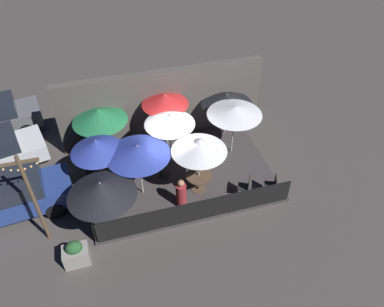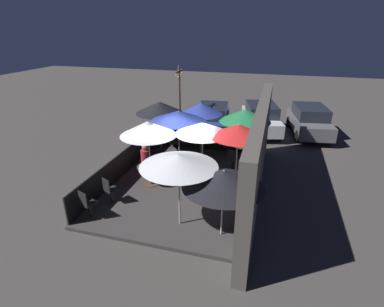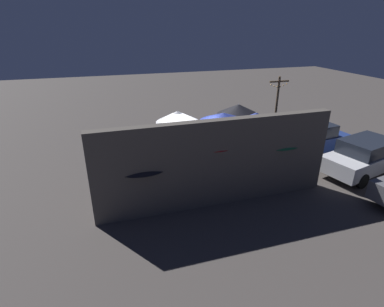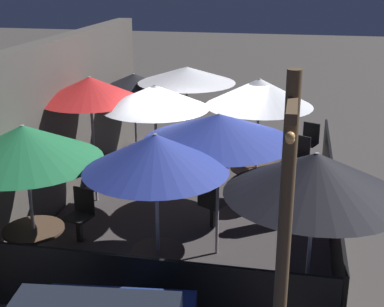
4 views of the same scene
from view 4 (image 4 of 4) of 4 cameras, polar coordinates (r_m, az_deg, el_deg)
The scene contains 23 objects.
ground_plane at distance 10.43m, azimuth 0.52°, elevation -6.42°, with size 60.00×60.00×0.00m, color #423D3A.
patio_deck at distance 10.41m, azimuth 0.53°, elevation -6.12°, with size 7.23×5.06×0.12m.
building_wall at distance 10.68m, azimuth -14.17°, elevation 2.99°, with size 8.83×0.36×3.27m.
fence_front at distance 10.06m, azimuth 14.61°, elevation -4.36°, with size 7.03×0.05×0.95m.
fence_side_left at distance 7.11m, azimuth -5.06°, elevation -14.31°, with size 0.05×4.86×0.95m.
patio_umbrella_0 at distance 7.86m, azimuth -17.46°, elevation 1.04°, with size 2.19×2.19×2.33m.
patio_umbrella_1 at distance 9.96m, azimuth 7.18°, elevation 6.48°, with size 2.01×2.01×2.48m.
patio_umbrella_2 at distance 6.87m, azimuth -3.90°, elevation 0.07°, with size 1.92×1.92×2.40m.
patio_umbrella_3 at distance 6.62m, azimuth 13.03°, elevation -2.17°, with size 2.23×2.23×2.31m.
patio_umbrella_4 at distance 10.17m, azimuth -10.83°, elevation 6.80°, with size 1.93×1.93×2.49m.
patio_umbrella_5 at distance 12.75m, azimuth -6.19°, elevation 7.40°, with size 2.25×2.25×2.05m.
patio_umbrella_6 at distance 9.67m, azimuth -3.97°, elevation 6.03°, with size 1.96×1.96×2.41m.
patio_umbrella_7 at distance 12.21m, azimuth -0.57°, elevation 8.39°, with size 2.23×2.23×2.28m.
patio_umbrella_8 at distance 8.02m, azimuth 2.86°, elevation 2.78°, with size 2.30×2.30×2.34m.
dining_table_0 at distance 8.42m, azimuth -16.46°, elevation -8.57°, with size 0.90×0.90×0.73m.
dining_table_1 at distance 10.44m, azimuth 6.82°, elevation -2.21°, with size 0.99×0.99×0.75m.
dining_table_2 at distance 7.54m, azimuth -3.62°, elevation -11.31°, with size 0.74×0.74×0.73m.
patio_chair_0 at distance 12.84m, azimuth 12.35°, elevation 1.26°, with size 0.52×0.52×0.96m.
patio_chair_1 at distance 9.41m, azimuth 2.03°, elevation -5.26°, with size 0.54×0.54×0.91m.
patio_chair_2 at distance 11.91m, azimuth 11.33°, elevation -0.20°, with size 0.54×0.54×0.93m.
patio_chair_3 at distance 9.22m, azimuth -11.79°, elevation -6.27°, with size 0.49×0.49×0.91m.
patron_0 at distance 9.66m, azimuth 9.73°, elevation -4.47°, with size 0.54×0.54×1.25m.
light_post at distance 4.77m, azimuth 9.65°, elevation -11.24°, with size 1.10×0.12×3.79m.
Camera 4 is at (-9.24, -1.76, 4.52)m, focal length 50.00 mm.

